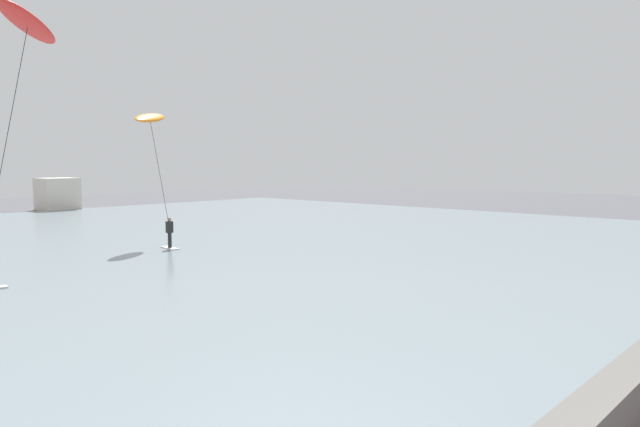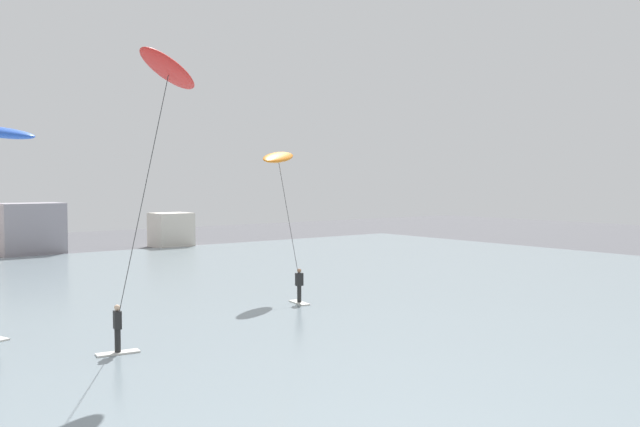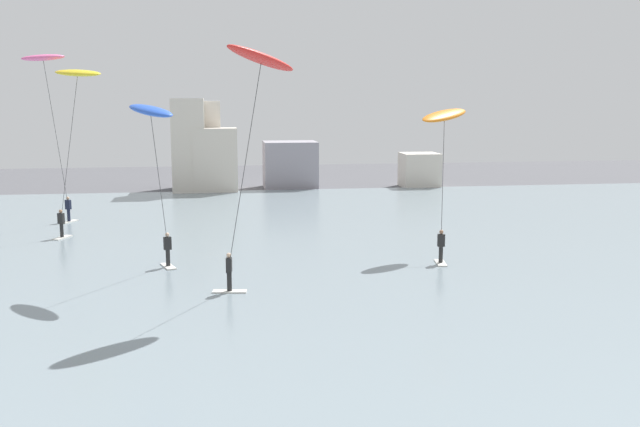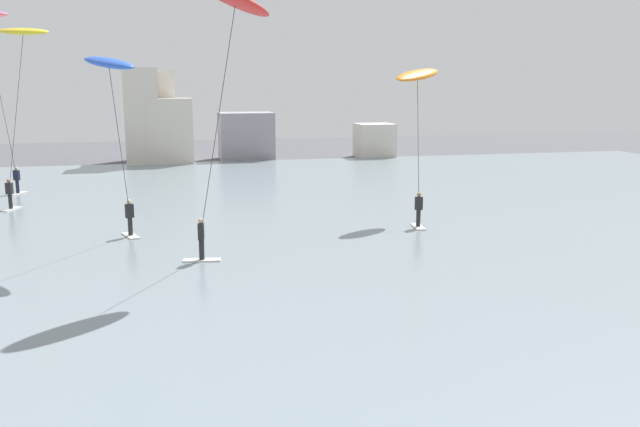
% 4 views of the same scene
% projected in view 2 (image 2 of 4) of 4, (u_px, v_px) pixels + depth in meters
% --- Properties ---
extents(water_bay, '(84.00, 52.00, 0.10)m').
position_uv_depth(water_bay, '(81.00, 319.00, 27.76)').
color(water_bay, gray).
rests_on(water_bay, ground).
extents(kitesurfer_red, '(3.67, 2.99, 9.94)m').
position_uv_depth(kitesurfer_red, '(164.00, 94.00, 21.35)').
color(kitesurfer_red, silver).
rests_on(kitesurfer_red, water_bay).
extents(kitesurfer_orange, '(3.37, 5.40, 7.56)m').
position_uv_depth(kitesurfer_orange, '(280.00, 168.00, 33.72)').
color(kitesurfer_orange, silver).
rests_on(kitesurfer_orange, water_bay).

